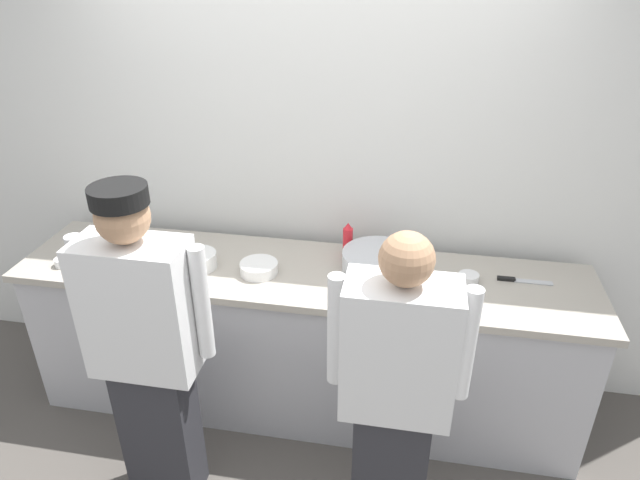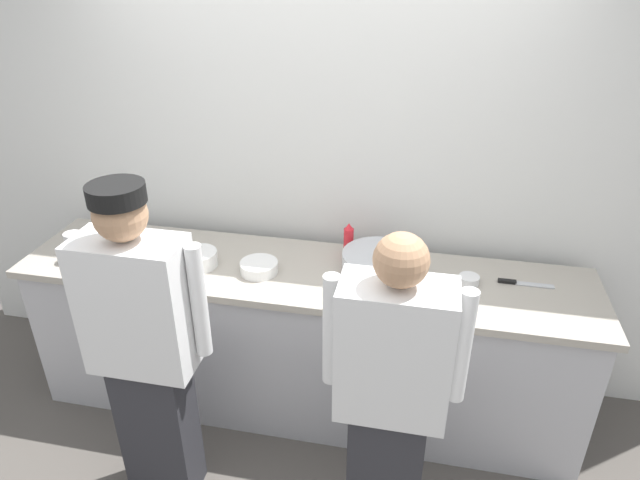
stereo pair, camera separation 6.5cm
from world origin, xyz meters
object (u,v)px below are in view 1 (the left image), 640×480
object	(u,v)px
mixing_bowl_steel	(379,263)
chefs_knife	(520,280)
chef_near_left	(147,349)
ramekin_red_sauce	(62,262)
plate_stack_front	(198,260)
plate_stack_rear	(259,268)
squeeze_bottle_primary	(348,240)
sheet_tray	(134,253)
ramekin_yellow_sauce	(469,277)
chef_center	(395,394)

from	to	relation	value
mixing_bowl_steel	chefs_knife	xyz separation A→B (m)	(0.72, 0.05, -0.06)
chef_near_left	ramekin_red_sauce	world-z (taller)	chef_near_left
plate_stack_front	plate_stack_rear	bearing A→B (deg)	-0.18
plate_stack_rear	squeeze_bottle_primary	world-z (taller)	squeeze_bottle_primary
squeeze_bottle_primary	sheet_tray	bearing A→B (deg)	-170.30
chefs_knife	sheet_tray	bearing A→B (deg)	-177.40
ramekin_yellow_sauce	plate_stack_rear	bearing A→B (deg)	-174.10
chef_near_left	squeeze_bottle_primary	bearing A→B (deg)	49.83
chefs_knife	plate_stack_front	bearing A→B (deg)	-174.72
chef_near_left	plate_stack_front	size ratio (longest dim) A/B	8.41
ramekin_yellow_sauce	ramekin_red_sauce	size ratio (longest dim) A/B	1.28
chef_center	sheet_tray	world-z (taller)	chef_center
sheet_tray	squeeze_bottle_primary	size ratio (longest dim) A/B	2.37
plate_stack_front	sheet_tray	bearing A→B (deg)	171.44
chef_center	mixing_bowl_steel	size ratio (longest dim) A/B	4.11
chef_center	chefs_knife	size ratio (longest dim) A/B	5.72
sheet_tray	ramekin_red_sauce	size ratio (longest dim) A/B	5.92
chef_center	plate_stack_rear	xyz separation A→B (m)	(-0.76, 0.67, 0.13)
mixing_bowl_steel	squeeze_bottle_primary	xyz separation A→B (m)	(-0.18, 0.16, 0.04)
chef_center	sheet_tray	bearing A→B (deg)	154.03
plate_stack_front	chef_center	bearing A→B (deg)	-31.42
plate_stack_rear	sheet_tray	bearing A→B (deg)	175.22
ramekin_yellow_sauce	ramekin_red_sauce	xyz separation A→B (m)	(-2.14, -0.23, 0.00)
plate_stack_rear	sheet_tray	size ratio (longest dim) A/B	0.41
plate_stack_rear	mixing_bowl_steel	xyz separation A→B (m)	(0.62, 0.10, 0.03)
plate_stack_front	ramekin_red_sauce	distance (m)	0.74
squeeze_bottle_primary	chef_near_left	bearing A→B (deg)	-130.17
chef_near_left	chefs_knife	xyz separation A→B (m)	(1.67, 0.80, 0.05)
chef_near_left	mixing_bowl_steel	xyz separation A→B (m)	(0.95, 0.75, 0.10)
chef_center	ramekin_yellow_sauce	distance (m)	0.85
squeeze_bottle_primary	ramekin_yellow_sauce	xyz separation A→B (m)	(0.65, -0.15, -0.07)
chef_near_left	mixing_bowl_steel	size ratio (longest dim) A/B	4.34
mixing_bowl_steel	sheet_tray	world-z (taller)	mixing_bowl_steel
chef_center	sheet_tray	size ratio (longest dim) A/B	3.25
plate_stack_rear	sheet_tray	distance (m)	0.74
ramekin_red_sauce	sheet_tray	bearing A→B (deg)	28.54
chef_center	chefs_knife	bearing A→B (deg)	54.83
chef_near_left	plate_stack_front	xyz separation A→B (m)	(-0.00, 0.65, 0.08)
ramekin_red_sauce	chefs_knife	xyz separation A→B (m)	(2.40, 0.27, -0.02)
chef_near_left	sheet_tray	bearing A→B (deg)	119.87
ramekin_yellow_sauce	chefs_knife	bearing A→B (deg)	9.66
chefs_knife	chef_center	bearing A→B (deg)	-125.17
chef_near_left	sheet_tray	xyz separation A→B (m)	(-0.41, 0.71, 0.05)
chef_near_left	squeeze_bottle_primary	world-z (taller)	chef_near_left
plate_stack_rear	chefs_knife	world-z (taller)	plate_stack_rear
chef_near_left	ramekin_red_sauce	xyz separation A→B (m)	(-0.73, 0.53, 0.06)
chef_center	squeeze_bottle_primary	world-z (taller)	chef_center
squeeze_bottle_primary	ramekin_red_sauce	xyz separation A→B (m)	(-1.49, -0.38, -0.07)
chef_center	plate_stack_rear	bearing A→B (deg)	138.70
plate_stack_front	squeeze_bottle_primary	bearing A→B (deg)	18.76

